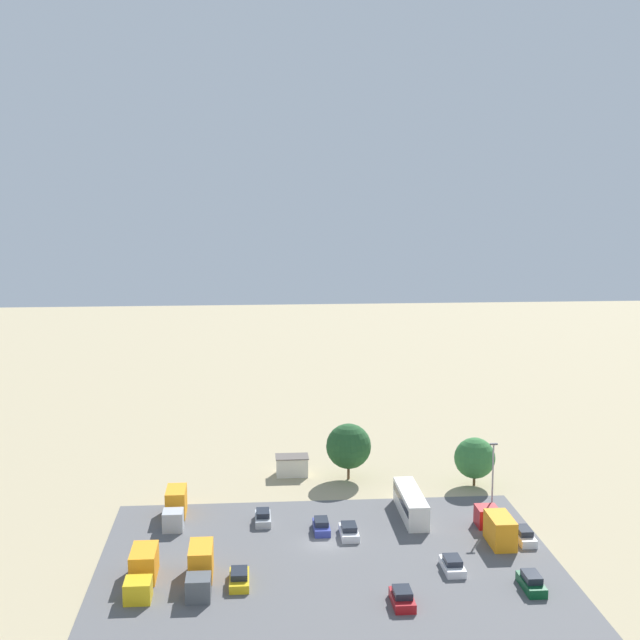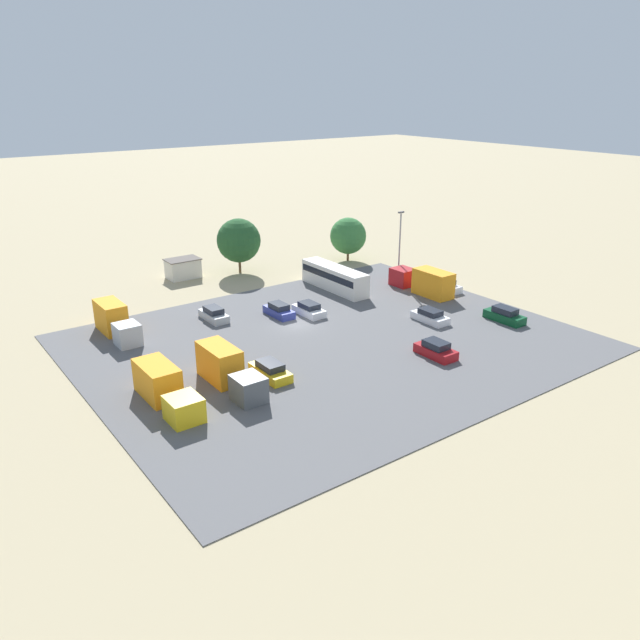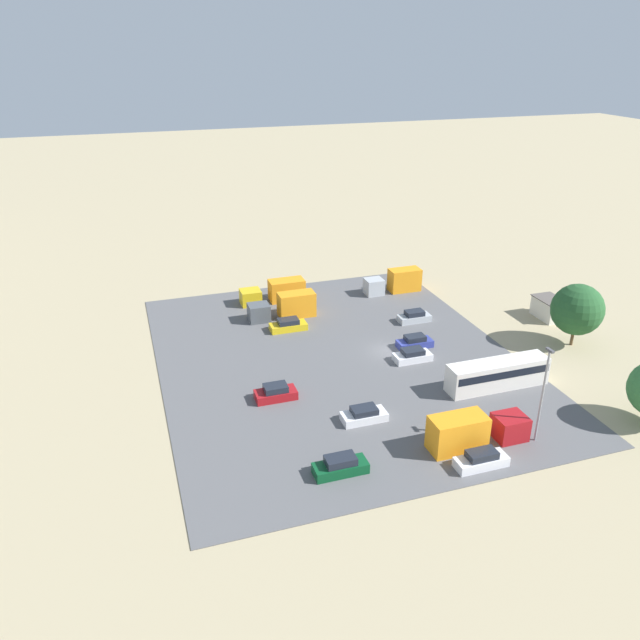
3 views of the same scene
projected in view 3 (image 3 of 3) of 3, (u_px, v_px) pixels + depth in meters
name	position (u px, v px, depth m)	size (l,w,h in m)	color
ground_plane	(388.00, 352.00, 73.20)	(400.00, 400.00, 0.00)	tan
parking_lot_surface	(337.00, 359.00, 71.39)	(48.49, 39.60, 0.08)	#565659
shed_building	(549.00, 308.00, 81.54)	(4.51, 3.07, 2.68)	silver
bus	(498.00, 373.00, 65.07)	(2.50, 11.11, 3.01)	silver
parked_car_0	(481.00, 460.00, 53.33)	(1.72, 4.67, 1.52)	silver
parked_car_1	(276.00, 393.00, 63.33)	(1.98, 4.23, 1.57)	maroon
parked_car_2	(364.00, 415.00, 59.77)	(1.96, 4.38, 1.41)	silver
parked_car_3	(288.00, 325.00, 78.30)	(1.97, 4.62, 1.47)	gold
parked_car_4	(414.00, 317.00, 80.60)	(1.83, 4.23, 1.50)	#ADB2B7
parked_car_5	(340.00, 466.00, 52.50)	(1.82, 4.66, 1.62)	#0C4723
parked_car_6	(415.00, 342.00, 73.95)	(1.81, 4.24, 1.48)	navy
parked_car_7	(413.00, 356.00, 70.87)	(1.95, 4.31, 1.43)	silver
parked_truck_0	(396.00, 282.00, 89.78)	(2.32, 8.26, 3.24)	#ADB2B7
parked_truck_1	(473.00, 431.00, 55.74)	(2.50, 9.41, 3.25)	maroon
parked_truck_2	(286.00, 307.00, 81.52)	(2.38, 8.81, 3.22)	#4C5156
parked_truck_3	(277.00, 292.00, 86.60)	(2.56, 8.96, 2.92)	gold
tree_apron_mid	(577.00, 310.00, 73.01)	(6.09, 6.09, 7.66)	brown
light_pole_lot_centre	(543.00, 392.00, 54.95)	(0.90, 0.28, 9.33)	gray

